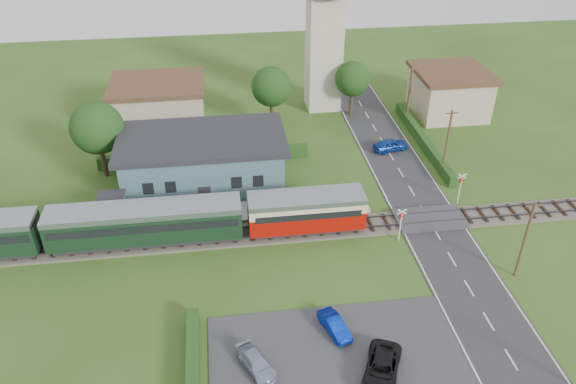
{
  "coord_description": "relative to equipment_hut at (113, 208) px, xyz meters",
  "views": [
    {
      "loc": [
        -8.11,
        -37.09,
        29.73
      ],
      "look_at": [
        -2.61,
        4.0,
        2.91
      ],
      "focal_mm": 35.0,
      "sensor_mm": 36.0,
      "label": 1
    }
  ],
  "objects": [
    {
      "name": "crossing_signal_near",
      "position": [
        24.4,
        -5.61,
        0.39
      ],
      "size": [
        0.84,
        0.28,
        3.28
      ],
      "color": "silver",
      "rests_on": "ground"
    },
    {
      "name": "house_west",
      "position": [
        3.0,
        19.8,
        1.04
      ],
      "size": [
        10.8,
        8.8,
        5.5
      ],
      "color": "tan",
      "rests_on": "ground"
    },
    {
      "name": "car_park_blue",
      "position": [
        16.81,
        -15.13,
        -1.13
      ],
      "size": [
        2.1,
        3.44,
        1.07
      ],
      "primitive_type": "imported",
      "rotation": [
        0.0,
        0.0,
        0.32
      ],
      "color": "#021F9B",
      "rests_on": "car_park"
    },
    {
      "name": "utility_pole_d",
      "position": [
        32.2,
        16.8,
        1.88
      ],
      "size": [
        1.4,
        0.22,
        7.0
      ],
      "color": "#473321",
      "rests_on": "ground"
    },
    {
      "name": "church_tower",
      "position": [
        23.0,
        22.8,
        8.48
      ],
      "size": [
        6.0,
        6.0,
        17.6
      ],
      "color": "beige",
      "rests_on": "ground"
    },
    {
      "name": "crossing_deck",
      "position": [
        28.0,
        -3.2,
        -1.52
      ],
      "size": [
        6.2,
        3.4,
        0.45
      ],
      "primitive_type": "cube",
      "color": "#333335",
      "rests_on": "ground"
    },
    {
      "name": "streetlamp_west",
      "position": [
        -4.0,
        14.8,
        1.29
      ],
      "size": [
        0.3,
        0.3,
        5.15
      ],
      "color": "#3F3F47",
      "rests_on": "ground"
    },
    {
      "name": "car_park_silver",
      "position": [
        11.11,
        -17.71,
        -1.15
      ],
      "size": [
        2.87,
        3.85,
        1.04
      ],
      "primitive_type": "imported",
      "rotation": [
        0.0,
        0.0,
        0.45
      ],
      "color": "#9299B3",
      "rests_on": "car_park"
    },
    {
      "name": "crossing_signal_far",
      "position": [
        31.6,
        -0.81,
        0.39
      ],
      "size": [
        0.84,
        0.28,
        3.28
      ],
      "color": "silver",
      "rests_on": "ground"
    },
    {
      "name": "car_park_dark",
      "position": [
        19.03,
        -19.3,
        -1.03
      ],
      "size": [
        3.79,
        5.05,
        1.27
      ],
      "primitive_type": "imported",
      "rotation": [
        0.0,
        0.0,
        -0.42
      ],
      "color": "black",
      "rests_on": "car_park"
    },
    {
      "name": "hedge_carpark",
      "position": [
        7.0,
        -17.2,
        -1.15
      ],
      "size": [
        0.8,
        9.0,
        1.2
      ],
      "primitive_type": "cube",
      "color": "#193814",
      "rests_on": "ground"
    },
    {
      "name": "railway_track",
      "position": [
        18.0,
        -3.2,
        -1.64
      ],
      "size": [
        76.0,
        3.2,
        0.49
      ],
      "color": "#4C443D",
      "rests_on": "ground"
    },
    {
      "name": "car_park",
      "position": [
        16.5,
        -17.2,
        -1.71
      ],
      "size": [
        17.0,
        9.0,
        0.08
      ],
      "primitive_type": "cube",
      "color": "#333335",
      "rests_on": "ground"
    },
    {
      "name": "road",
      "position": [
        28.0,
        -5.2,
        -1.72
      ],
      "size": [
        6.0,
        70.0,
        0.05
      ],
      "primitive_type": "cube",
      "color": "#28282B",
      "rests_on": "ground"
    },
    {
      "name": "ground",
      "position": [
        18.0,
        -5.2,
        -1.75
      ],
      "size": [
        120.0,
        120.0,
        0.0
      ],
      "primitive_type": "plane",
      "color": "#2D4C19"
    },
    {
      "name": "tree_a",
      "position": [
        -2.0,
        8.8,
        3.63
      ],
      "size": [
        5.2,
        5.2,
        8.0
      ],
      "color": "#332316",
      "rests_on": "ground"
    },
    {
      "name": "equipment_hut",
      "position": [
        0.0,
        0.0,
        0.0
      ],
      "size": [
        2.3,
        2.3,
        2.55
      ],
      "color": "beige",
      "rests_on": "platform"
    },
    {
      "name": "utility_pole_b",
      "position": [
        32.2,
        -11.2,
        1.88
      ],
      "size": [
        1.4,
        0.22,
        7.0
      ],
      "color": "#473321",
      "rests_on": "ground"
    },
    {
      "name": "tree_b",
      "position": [
        16.0,
        17.8,
        3.27
      ],
      "size": [
        4.6,
        4.6,
        7.34
      ],
      "color": "#332316",
      "rests_on": "ground"
    },
    {
      "name": "streetlamp_east",
      "position": [
        34.0,
        21.8,
        1.29
      ],
      "size": [
        0.3,
        0.3,
        5.15
      ],
      "color": "#3F3F47",
      "rests_on": "ground"
    },
    {
      "name": "utility_pole_c",
      "position": [
        32.2,
        4.8,
        1.88
      ],
      "size": [
        1.4,
        0.22,
        7.0
      ],
      "color": "#473321",
      "rests_on": "ground"
    },
    {
      "name": "car_on_road",
      "position": [
        28.25,
        10.12,
        -1.04
      ],
      "size": [
        4.13,
        2.4,
        1.32
      ],
      "primitive_type": "imported",
      "rotation": [
        0.0,
        0.0,
        1.8
      ],
      "color": "#0F379A",
      "rests_on": "road"
    },
    {
      "name": "train",
      "position": [
        -0.08,
        -3.2,
        0.43
      ],
      "size": [
        43.2,
        2.9,
        3.4
      ],
      "color": "#232328",
      "rests_on": "ground"
    },
    {
      "name": "tree_c",
      "position": [
        26.0,
        19.8,
        2.91
      ],
      "size": [
        4.2,
        4.2,
        6.78
      ],
      "color": "#332316",
      "rests_on": "ground"
    },
    {
      "name": "hedge_station",
      "position": [
        8.0,
        10.3,
        -1.1
      ],
      "size": [
        22.0,
        0.8,
        1.3
      ],
      "primitive_type": "cube",
      "color": "#193814",
      "rests_on": "ground"
    },
    {
      "name": "pedestrian_far",
      "position": [
        2.1,
        0.08,
        -0.32
      ],
      "size": [
        0.78,
        0.98,
        1.95
      ],
      "primitive_type": "imported",
      "rotation": [
        0.0,
        0.0,
        1.62
      ],
      "color": "gray",
      "rests_on": "platform"
    },
    {
      "name": "pedestrian_near",
      "position": [
        15.28,
        0.18,
        -0.54
      ],
      "size": [
        0.63,
        0.48,
        1.52
      ],
      "primitive_type": "imported",
      "rotation": [
        0.0,
        0.0,
        2.9
      ],
      "color": "gray",
      "rests_on": "platform"
    },
    {
      "name": "hedge_roadside",
      "position": [
        32.2,
        10.8,
        -1.15
      ],
      "size": [
        0.8,
        18.0,
        1.2
      ],
      "primitive_type": "cube",
      "color": "#193814",
      "rests_on": "ground"
    },
    {
      "name": "station_building",
      "position": [
        8.0,
        5.79,
        0.95
      ],
      "size": [
        16.0,
        9.0,
        5.3
      ],
      "color": "#3C5B5E",
      "rests_on": "ground"
    },
    {
      "name": "platform",
      "position": [
        8.0,
        0.0,
        -1.52
      ],
      "size": [
        30.0,
        3.0,
        0.45
      ],
      "primitive_type": "cube",
      "color": "gray",
      "rests_on": "ground"
    },
    {
      "name": "house_east",
      "position": [
        38.0,
        18.8,
        1.05
      ],
      "size": [
        8.8,
        8.8,
        5.5
      ],
      "color": "tan",
      "rests_on": "ground"
    }
  ]
}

